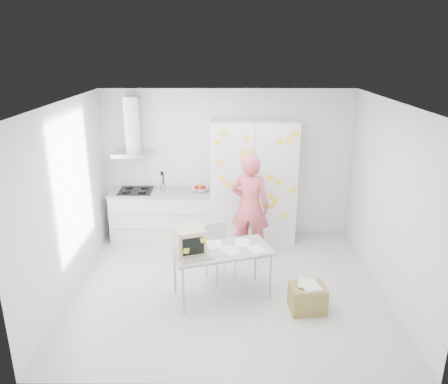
{
  "coord_description": "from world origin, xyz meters",
  "views": [
    {
      "loc": [
        -0.03,
        -5.73,
        3.41
      ],
      "look_at": [
        -0.06,
        0.72,
        1.23
      ],
      "focal_mm": 35.0,
      "sensor_mm": 36.0,
      "label": 1
    }
  ],
  "objects_px": {
    "person": "(250,206)",
    "cardboard_box": "(308,298)",
    "desk": "(202,245)",
    "chair": "(219,248)"
  },
  "relations": [
    {
      "from": "person",
      "to": "desk",
      "type": "height_order",
      "value": "person"
    },
    {
      "from": "cardboard_box",
      "to": "desk",
      "type": "bearing_deg",
      "value": 167.78
    },
    {
      "from": "chair",
      "to": "cardboard_box",
      "type": "bearing_deg",
      "value": -66.76
    },
    {
      "from": "person",
      "to": "desk",
      "type": "xyz_separation_m",
      "value": [
        -0.73,
        -1.33,
        -0.07
      ]
    },
    {
      "from": "person",
      "to": "cardboard_box",
      "type": "relative_size",
      "value": 3.59
    },
    {
      "from": "desk",
      "to": "person",
      "type": "bearing_deg",
      "value": 43.41
    },
    {
      "from": "chair",
      "to": "cardboard_box",
      "type": "distance_m",
      "value": 1.53
    },
    {
      "from": "person",
      "to": "chair",
      "type": "distance_m",
      "value": 0.98
    },
    {
      "from": "desk",
      "to": "cardboard_box",
      "type": "xyz_separation_m",
      "value": [
        1.43,
        -0.31,
        -0.63
      ]
    },
    {
      "from": "person",
      "to": "cardboard_box",
      "type": "bearing_deg",
      "value": 129.31
    }
  ]
}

